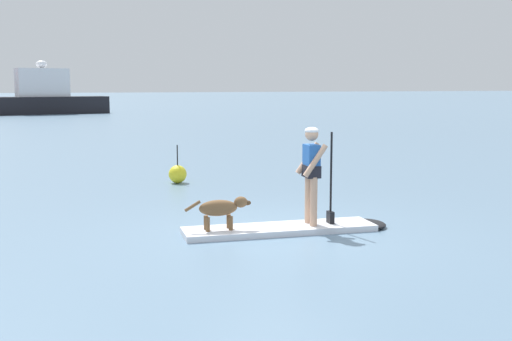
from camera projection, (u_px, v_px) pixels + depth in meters
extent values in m
plane|color=slate|center=(279.00, 232.00, 10.50)|extent=(400.00, 400.00, 0.00)
cube|color=silver|center=(279.00, 229.00, 10.49)|extent=(3.26, 1.18, 0.10)
ellipsoid|color=black|center=(368.00, 224.00, 10.90)|extent=(0.65, 0.80, 0.10)
cylinder|color=tan|center=(308.00, 199.00, 10.70)|extent=(0.12, 0.12, 0.81)
cylinder|color=tan|center=(314.00, 202.00, 10.45)|extent=(0.12, 0.12, 0.81)
cube|color=black|center=(311.00, 171.00, 10.51)|extent=(0.27, 0.39, 0.20)
cube|color=#2659A5|center=(311.00, 160.00, 10.49)|extent=(0.24, 0.36, 0.52)
sphere|color=tan|center=(312.00, 134.00, 10.43)|extent=(0.22, 0.22, 0.22)
ellipsoid|color=white|center=(312.00, 130.00, 10.42)|extent=(0.23, 0.23, 0.11)
cylinder|color=tan|center=(308.00, 158.00, 10.66)|extent=(0.43, 0.14, 0.54)
cylinder|color=tan|center=(315.00, 161.00, 10.30)|extent=(0.43, 0.14, 0.54)
cylinder|color=black|center=(331.00, 178.00, 10.62)|extent=(0.04, 0.04, 1.53)
cube|color=black|center=(330.00, 217.00, 10.70)|extent=(0.10, 0.19, 0.20)
ellipsoid|color=brown|center=(218.00, 208.00, 10.18)|extent=(0.65, 0.30, 0.26)
ellipsoid|color=brown|center=(241.00, 202.00, 10.26)|extent=(0.24, 0.19, 0.18)
ellipsoid|color=#503923|center=(247.00, 203.00, 10.29)|extent=(0.13, 0.10, 0.08)
cylinder|color=brown|center=(193.00, 206.00, 10.06)|extent=(0.27, 0.09, 0.18)
cylinder|color=brown|center=(229.00, 221.00, 10.33)|extent=(0.07, 0.07, 0.23)
cylinder|color=brown|center=(231.00, 223.00, 10.18)|extent=(0.07, 0.07, 0.23)
cylinder|color=brown|center=(206.00, 222.00, 10.23)|extent=(0.07, 0.07, 0.23)
cylinder|color=brown|center=(208.00, 224.00, 10.09)|extent=(0.07, 0.07, 0.23)
cube|color=black|center=(52.00, 105.00, 53.45)|extent=(9.39, 3.78, 1.44)
cube|color=silver|center=(42.00, 83.00, 52.93)|extent=(4.33, 2.44, 2.33)
ellipsoid|color=white|center=(41.00, 64.00, 52.73)|extent=(0.90, 0.90, 0.60)
sphere|color=yellow|center=(178.00, 174.00, 15.72)|extent=(0.44, 0.44, 0.44)
cylinder|color=black|center=(177.00, 155.00, 15.65)|extent=(0.03, 0.03, 0.50)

